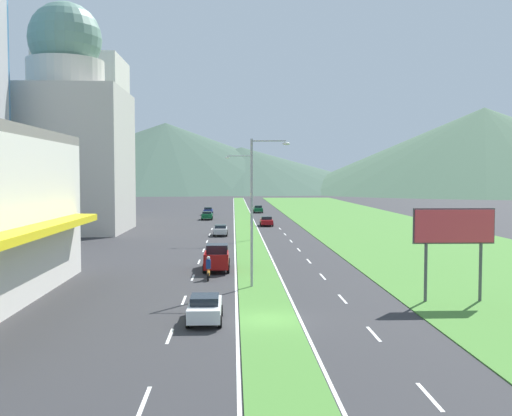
# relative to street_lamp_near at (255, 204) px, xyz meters

# --- Properties ---
(ground_plane) EXTENTS (600.00, 600.00, 0.00)m
(ground_plane) POSITION_rel_street_lamp_near_xyz_m (0.36, -9.75, -5.98)
(ground_plane) COLOR #2D2D30
(grass_median) EXTENTS (3.20, 240.00, 0.06)m
(grass_median) POSITION_rel_street_lamp_near_xyz_m (0.36, 50.25, -5.95)
(grass_median) COLOR #477F33
(grass_median) RESTS_ON ground_plane
(grass_verge_right) EXTENTS (24.00, 240.00, 0.06)m
(grass_verge_right) POSITION_rel_street_lamp_near_xyz_m (20.96, 50.25, -5.95)
(grass_verge_right) COLOR #477F33
(grass_verge_right) RESTS_ON ground_plane
(lane_dash_left_1) EXTENTS (0.16, 2.80, 0.01)m
(lane_dash_left_1) POSITION_rel_street_lamp_near_xyz_m (-4.74, -21.27, -5.98)
(lane_dash_left_1) COLOR silver
(lane_dash_left_1) RESTS_ON ground_plane
(lane_dash_left_2) EXTENTS (0.16, 2.80, 0.01)m
(lane_dash_left_2) POSITION_rel_street_lamp_near_xyz_m (-4.74, -12.80, -5.98)
(lane_dash_left_2) COLOR silver
(lane_dash_left_2) RESTS_ON ground_plane
(lane_dash_left_3) EXTENTS (0.16, 2.80, 0.01)m
(lane_dash_left_3) POSITION_rel_street_lamp_near_xyz_m (-4.74, -4.32, -5.98)
(lane_dash_left_3) COLOR silver
(lane_dash_left_3) RESTS_ON ground_plane
(lane_dash_left_4) EXTENTS (0.16, 2.80, 0.01)m
(lane_dash_left_4) POSITION_rel_street_lamp_near_xyz_m (-4.74, 4.16, -5.98)
(lane_dash_left_4) COLOR silver
(lane_dash_left_4) RESTS_ON ground_plane
(lane_dash_left_5) EXTENTS (0.16, 2.80, 0.01)m
(lane_dash_left_5) POSITION_rel_street_lamp_near_xyz_m (-4.74, 12.64, -5.98)
(lane_dash_left_5) COLOR silver
(lane_dash_left_5) RESTS_ON ground_plane
(lane_dash_left_6) EXTENTS (0.16, 2.80, 0.01)m
(lane_dash_left_6) POSITION_rel_street_lamp_near_xyz_m (-4.74, 21.12, -5.98)
(lane_dash_left_6) COLOR silver
(lane_dash_left_6) RESTS_ON ground_plane
(lane_dash_left_7) EXTENTS (0.16, 2.80, 0.01)m
(lane_dash_left_7) POSITION_rel_street_lamp_near_xyz_m (-4.74, 29.60, -5.98)
(lane_dash_left_7) COLOR silver
(lane_dash_left_7) RESTS_ON ground_plane
(lane_dash_left_8) EXTENTS (0.16, 2.80, 0.01)m
(lane_dash_left_8) POSITION_rel_street_lamp_near_xyz_m (-4.74, 38.08, -5.98)
(lane_dash_left_8) COLOR silver
(lane_dash_left_8) RESTS_ON ground_plane
(lane_dash_left_9) EXTENTS (0.16, 2.80, 0.01)m
(lane_dash_left_9) POSITION_rel_street_lamp_near_xyz_m (-4.74, 46.55, -5.98)
(lane_dash_left_9) COLOR silver
(lane_dash_left_9) RESTS_ON ground_plane
(lane_dash_right_1) EXTENTS (0.16, 2.80, 0.01)m
(lane_dash_right_1) POSITION_rel_street_lamp_near_xyz_m (5.46, -21.27, -5.98)
(lane_dash_right_1) COLOR silver
(lane_dash_right_1) RESTS_ON ground_plane
(lane_dash_right_2) EXTENTS (0.16, 2.80, 0.01)m
(lane_dash_right_2) POSITION_rel_street_lamp_near_xyz_m (5.46, -12.80, -5.98)
(lane_dash_right_2) COLOR silver
(lane_dash_right_2) RESTS_ON ground_plane
(lane_dash_right_3) EXTENTS (0.16, 2.80, 0.01)m
(lane_dash_right_3) POSITION_rel_street_lamp_near_xyz_m (5.46, -4.32, -5.98)
(lane_dash_right_3) COLOR silver
(lane_dash_right_3) RESTS_ON ground_plane
(lane_dash_right_4) EXTENTS (0.16, 2.80, 0.01)m
(lane_dash_right_4) POSITION_rel_street_lamp_near_xyz_m (5.46, 4.16, -5.98)
(lane_dash_right_4) COLOR silver
(lane_dash_right_4) RESTS_ON ground_plane
(lane_dash_right_5) EXTENTS (0.16, 2.80, 0.01)m
(lane_dash_right_5) POSITION_rel_street_lamp_near_xyz_m (5.46, 12.64, -5.98)
(lane_dash_right_5) COLOR silver
(lane_dash_right_5) RESTS_ON ground_plane
(lane_dash_right_6) EXTENTS (0.16, 2.80, 0.01)m
(lane_dash_right_6) POSITION_rel_street_lamp_near_xyz_m (5.46, 21.12, -5.98)
(lane_dash_right_6) COLOR silver
(lane_dash_right_6) RESTS_ON ground_plane
(lane_dash_right_7) EXTENTS (0.16, 2.80, 0.01)m
(lane_dash_right_7) POSITION_rel_street_lamp_near_xyz_m (5.46, 29.60, -5.98)
(lane_dash_right_7) COLOR silver
(lane_dash_right_7) RESTS_ON ground_plane
(lane_dash_right_8) EXTENTS (0.16, 2.80, 0.01)m
(lane_dash_right_8) POSITION_rel_street_lamp_near_xyz_m (5.46, 38.08, -5.98)
(lane_dash_right_8) COLOR silver
(lane_dash_right_8) RESTS_ON ground_plane
(lane_dash_right_9) EXTENTS (0.16, 2.80, 0.01)m
(lane_dash_right_9) POSITION_rel_street_lamp_near_xyz_m (5.46, 46.55, -5.98)
(lane_dash_right_9) COLOR silver
(lane_dash_right_9) RESTS_ON ground_plane
(edge_line_median_left) EXTENTS (0.16, 240.00, 0.01)m
(edge_line_median_left) POSITION_rel_street_lamp_near_xyz_m (-1.39, 50.25, -5.98)
(edge_line_median_left) COLOR silver
(edge_line_median_left) RESTS_ON ground_plane
(edge_line_median_right) EXTENTS (0.16, 240.00, 0.01)m
(edge_line_median_right) POSITION_rel_street_lamp_near_xyz_m (2.11, 50.25, -5.98)
(edge_line_median_right) COLOR silver
(edge_line_median_right) RESTS_ON ground_plane
(domed_building) EXTENTS (16.50, 16.50, 32.18)m
(domed_building) POSITION_rel_street_lamp_near_xyz_m (-25.06, 43.25, 7.38)
(domed_building) COLOR #B7B2A8
(domed_building) RESTS_ON ground_plane
(midrise_colored) EXTENTS (14.30, 14.30, 29.01)m
(midrise_colored) POSITION_rel_street_lamp_near_xyz_m (-28.53, 66.90, 8.53)
(midrise_colored) COLOR beige
(midrise_colored) RESTS_ON ground_plane
(hill_far_left) EXTENTS (204.53, 204.53, 36.78)m
(hill_far_left) POSITION_rel_street_lamp_near_xyz_m (-38.30, 285.33, 12.41)
(hill_far_left) COLOR #3D5647
(hill_far_left) RESTS_ON ground_plane
(hill_far_center) EXTENTS (166.48, 166.48, 22.92)m
(hill_far_center) POSITION_rel_street_lamp_near_xyz_m (2.93, 271.00, 5.48)
(hill_far_center) COLOR #3D5647
(hill_far_center) RESTS_ON ground_plane
(hill_far_right) EXTENTS (189.99, 189.99, 40.33)m
(hill_far_right) POSITION_rel_street_lamp_near_xyz_m (117.81, 237.04, 14.18)
(hill_far_right) COLOR #47664C
(hill_far_right) RESTS_ON ground_plane
(street_lamp_near) EXTENTS (2.80, 0.38, 10.56)m
(street_lamp_near) POSITION_rel_street_lamp_near_xyz_m (0.00, 0.00, 0.00)
(street_lamp_near) COLOR #99999E
(street_lamp_near) RESTS_ON ground_plane
(street_lamp_mid) EXTENTS (3.41, 0.47, 10.51)m
(street_lamp_mid) POSITION_rel_street_lamp_near_xyz_m (0.42, 30.65, 0.04)
(street_lamp_mid) COLOR #99999E
(street_lamp_mid) RESTS_ON ground_plane
(billboard_roadside) EXTENTS (5.19, 0.28, 5.93)m
(billboard_roadside) POSITION_rel_street_lamp_near_xyz_m (12.24, -5.50, -1.48)
(billboard_roadside) COLOR #4C4C51
(billboard_roadside) RESTS_ON ground_plane
(car_0) EXTENTS (1.88, 4.55, 1.54)m
(car_0) POSITION_rel_street_lamp_near_xyz_m (-6.64, 79.10, -5.19)
(car_0) COLOR navy
(car_0) RESTS_ON ground_plane
(car_1) EXTENTS (2.03, 4.08, 1.50)m
(car_1) POSITION_rel_street_lamp_near_xyz_m (3.72, 51.71, -5.21)
(car_1) COLOR maroon
(car_1) RESTS_ON ground_plane
(car_2) EXTENTS (2.01, 4.11, 1.50)m
(car_2) POSITION_rel_street_lamp_near_xyz_m (-6.28, 65.46, -5.20)
(car_2) COLOR #0C5128
(car_2) RESTS_ON ground_plane
(car_3) EXTENTS (1.99, 4.53, 1.56)m
(car_3) POSITION_rel_street_lamp_near_xyz_m (3.83, 85.50, -5.19)
(car_3) COLOR #0C5128
(car_3) RESTS_ON ground_plane
(car_4) EXTENTS (1.88, 4.33, 1.43)m
(car_4) POSITION_rel_street_lamp_near_xyz_m (-3.26, 36.76, -5.23)
(car_4) COLOR #B2B2B7
(car_4) RESTS_ON ground_plane
(car_5) EXTENTS (1.89, 4.11, 1.48)m
(car_5) POSITION_rel_street_lamp_near_xyz_m (-3.13, -9.98, -5.22)
(car_5) COLOR silver
(car_5) RESTS_ON ground_plane
(pickup_truck_0) EXTENTS (2.18, 5.40, 2.00)m
(pickup_truck_0) POSITION_rel_street_lamp_near_xyz_m (-2.97, 8.11, -5.00)
(pickup_truck_0) COLOR maroon
(pickup_truck_0) RESTS_ON ground_plane
(motorcycle_rider) EXTENTS (0.36, 2.00, 1.80)m
(motorcycle_rider) POSITION_rel_street_lamp_near_xyz_m (-3.48, 3.22, -5.24)
(motorcycle_rider) COLOR black
(motorcycle_rider) RESTS_ON ground_plane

